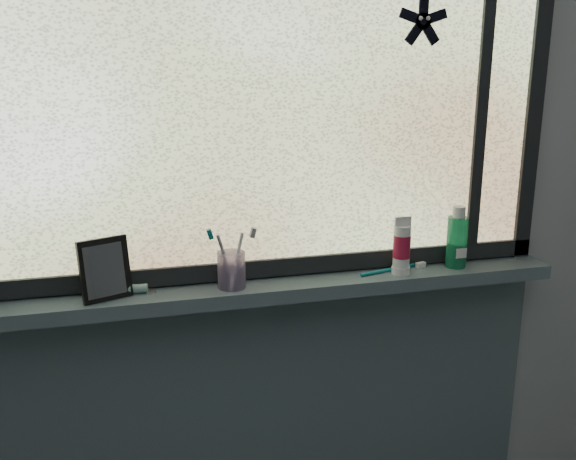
# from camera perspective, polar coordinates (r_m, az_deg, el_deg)

# --- Properties ---
(wall_back) EXTENTS (3.00, 0.01, 2.50)m
(wall_back) POSITION_cam_1_polar(r_m,az_deg,el_deg) (1.80, -0.92, 3.08)
(wall_back) COLOR #9EA3A8
(wall_back) RESTS_ON ground
(windowsill) EXTENTS (1.62, 0.14, 0.04)m
(windowsill) POSITION_cam_1_polar(r_m,az_deg,el_deg) (1.80, -0.32, -5.20)
(windowsill) COLOR #4A5B63
(windowsill) RESTS_ON wall_back
(sill_apron) EXTENTS (1.62, 0.02, 0.98)m
(sill_apron) POSITION_cam_1_polar(r_m,az_deg,el_deg) (2.09, -0.71, -17.87)
(sill_apron) COLOR #4A5B63
(sill_apron) RESTS_ON floor
(window_pane) EXTENTS (1.50, 0.01, 1.00)m
(window_pane) POSITION_cam_1_polar(r_m,az_deg,el_deg) (1.74, -0.78, 11.96)
(window_pane) COLOR silver
(window_pane) RESTS_ON wall_back
(frame_bottom) EXTENTS (1.60, 0.03, 0.05)m
(frame_bottom) POSITION_cam_1_polar(r_m,az_deg,el_deg) (1.83, -0.69, -3.22)
(frame_bottom) COLOR black
(frame_bottom) RESTS_ON windowsill
(frame_right) EXTENTS (0.05, 0.03, 1.10)m
(frame_right) POSITION_cam_1_polar(r_m,az_deg,el_deg) (2.07, 21.08, 11.50)
(frame_right) COLOR black
(frame_right) RESTS_ON wall_back
(frame_mullion) EXTENTS (0.03, 0.03, 1.00)m
(frame_mullion) POSITION_cam_1_polar(r_m,az_deg,el_deg) (1.97, 16.84, 11.72)
(frame_mullion) COLOR black
(frame_mullion) RESTS_ON wall_back
(starfish_sticker) EXTENTS (0.15, 0.02, 0.15)m
(starfish_sticker) POSITION_cam_1_polar(r_m,az_deg,el_deg) (1.87, 11.92, 17.71)
(starfish_sticker) COLOR black
(starfish_sticker) RESTS_ON window_pane
(vanity_mirror) EXTENTS (0.14, 0.11, 0.16)m
(vanity_mirror) POSITION_cam_1_polar(r_m,az_deg,el_deg) (1.71, -15.97, -3.38)
(vanity_mirror) COLOR black
(vanity_mirror) RESTS_ON windowsill
(toothpaste_tube) EXTENTS (0.18, 0.04, 0.03)m
(toothpaste_tube) POSITION_cam_1_polar(r_m,az_deg,el_deg) (1.75, -14.17, -5.10)
(toothpaste_tube) COLOR silver
(toothpaste_tube) RESTS_ON windowsill
(toothbrush_cup) EXTENTS (0.08, 0.08, 0.10)m
(toothbrush_cup) POSITION_cam_1_polar(r_m,az_deg,el_deg) (1.74, -5.05, -3.55)
(toothbrush_cup) COLOR #BEA3D7
(toothbrush_cup) RESTS_ON windowsill
(toothbrush_lying) EXTENTS (0.24, 0.08, 0.02)m
(toothbrush_lying) POSITION_cam_1_polar(r_m,az_deg,el_deg) (1.90, 8.89, -3.44)
(toothbrush_lying) COLOR #0D727C
(toothbrush_lying) RESTS_ON windowsill
(mouthwash_bottle) EXTENTS (0.07, 0.07, 0.15)m
(mouthwash_bottle) POSITION_cam_1_polar(r_m,az_deg,el_deg) (1.96, 14.80, -0.59)
(mouthwash_bottle) COLOR #1B8F5C
(mouthwash_bottle) RESTS_ON windowsill
(cream_tube) EXTENTS (0.05, 0.05, 0.12)m
(cream_tube) POSITION_cam_1_polar(r_m,az_deg,el_deg) (1.86, 10.09, -1.21)
(cream_tube) COLOR silver
(cream_tube) RESTS_ON windowsill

